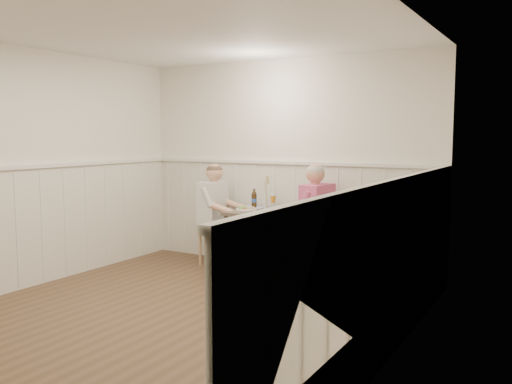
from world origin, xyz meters
TOP-DOWN VIEW (x-y plane):
  - ground_plane at (0.00, 0.00)m, footprint 4.50×4.50m
  - room_shell at (0.00, 0.00)m, footprint 4.04×4.54m
  - wainscot at (0.00, 0.69)m, footprint 4.00×4.49m
  - dining_table at (-0.07, 1.84)m, footprint 0.81×0.70m
  - chair_right at (0.61, 1.86)m, footprint 0.49×0.49m
  - chair_left at (-0.83, 1.91)m, footprint 0.41×0.41m
  - man_in_pink at (0.59, 1.84)m, footprint 0.66×0.46m
  - diner_cream at (-0.76, 1.81)m, footprint 0.63×0.44m
  - plate_man at (0.20, 1.78)m, footprint 0.29×0.29m
  - plate_diner at (-0.32, 1.81)m, footprint 0.26×0.26m
  - beer_glass_a at (-0.07, 2.07)m, footprint 0.06×0.06m
  - beer_glass_b at (-0.06, 2.05)m, footprint 0.08×0.08m
  - beer_bottle at (-0.33, 2.05)m, footprint 0.07×0.07m
  - rolled_napkin at (0.10, 1.54)m, footprint 0.19×0.05m
  - grass_vase at (-0.18, 2.07)m, footprint 0.05×0.05m
  - gingham_mat at (-0.36, 2.07)m, footprint 0.34×0.29m

SIDE VIEW (x-z plane):
  - ground_plane at x=0.00m, z-range 0.00..0.00m
  - chair_right at x=0.61m, z-range 0.03..0.86m
  - chair_left at x=-0.83m, z-range 0.04..0.87m
  - diner_cream at x=-0.76m, z-range -0.11..1.22m
  - man_in_pink at x=0.59m, z-range -0.11..1.25m
  - dining_table at x=-0.07m, z-range 0.27..1.02m
  - wainscot at x=0.00m, z-range 0.02..1.36m
  - gingham_mat at x=-0.36m, z-range 0.75..0.76m
  - rolled_napkin at x=0.10m, z-range 0.75..0.79m
  - plate_diner at x=-0.32m, z-range 0.74..0.80m
  - plate_man at x=0.20m, z-range 0.74..0.81m
  - beer_glass_a at x=-0.07m, z-range 0.78..0.94m
  - beer_bottle at x=-0.33m, z-range 0.74..0.98m
  - beer_glass_b at x=-0.06m, z-range 0.78..0.98m
  - grass_vase at x=-0.18m, z-range 0.73..1.16m
  - room_shell at x=0.00m, z-range 0.22..2.82m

